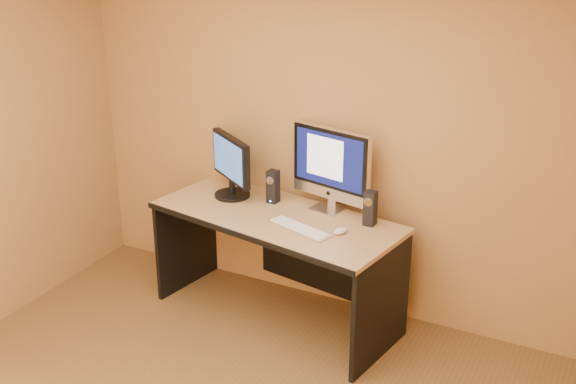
% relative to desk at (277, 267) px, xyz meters
% --- Properties ---
extents(walls, '(4.00, 4.00, 2.60)m').
position_rel_desk_xyz_m(walls, '(0.21, -1.57, 0.89)').
color(walls, '#9F7440').
rests_on(walls, ground).
extents(desk, '(1.88, 1.06, 0.82)m').
position_rel_desk_xyz_m(desk, '(0.00, 0.00, 0.00)').
color(desk, tan).
rests_on(desk, ground).
extents(imac, '(0.67, 0.36, 0.61)m').
position_rel_desk_xyz_m(imac, '(0.28, 0.25, 0.71)').
color(imac, silver).
rests_on(imac, desk).
extents(second_monitor, '(0.59, 0.51, 0.47)m').
position_rel_desk_xyz_m(second_monitor, '(-0.46, 0.16, 0.64)').
color(second_monitor, black).
rests_on(second_monitor, desk).
extents(speaker_left, '(0.08, 0.08, 0.24)m').
position_rel_desk_xyz_m(speaker_left, '(-0.13, 0.20, 0.53)').
color(speaker_left, black).
rests_on(speaker_left, desk).
extents(speaker_right, '(0.08, 0.08, 0.24)m').
position_rel_desk_xyz_m(speaker_right, '(0.64, 0.15, 0.53)').
color(speaker_right, black).
rests_on(speaker_right, desk).
extents(keyboard, '(0.49, 0.27, 0.02)m').
position_rel_desk_xyz_m(keyboard, '(0.25, -0.14, 0.42)').
color(keyboard, silver).
rests_on(keyboard, desk).
extents(mouse, '(0.10, 0.13, 0.04)m').
position_rel_desk_xyz_m(mouse, '(0.52, -0.07, 0.43)').
color(mouse, silver).
rests_on(mouse, desk).
extents(cable_a, '(0.04, 0.24, 0.01)m').
position_rel_desk_xyz_m(cable_a, '(0.30, 0.35, 0.41)').
color(cable_a, black).
rests_on(cable_a, desk).
extents(cable_b, '(0.11, 0.18, 0.01)m').
position_rel_desk_xyz_m(cable_b, '(0.21, 0.30, 0.41)').
color(cable_b, black).
rests_on(cable_b, desk).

